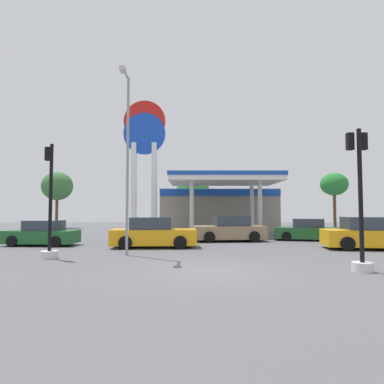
{
  "coord_description": "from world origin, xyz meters",
  "views": [
    {
      "loc": [
        -0.66,
        -11.06,
        1.96
      ],
      "look_at": [
        -0.74,
        13.15,
        3.3
      ],
      "focal_mm": 31.39,
      "sensor_mm": 36.0,
      "label": 1
    }
  ],
  "objects": [
    {
      "name": "car_2",
      "position": [
        -9.09,
        7.86,
        0.64
      ],
      "size": [
        4.02,
        2.0,
        1.4
      ],
      "color": "black",
      "rests_on": "ground"
    },
    {
      "name": "corner_streetlamp",
      "position": [
        -3.53,
        3.57,
        4.71
      ],
      "size": [
        0.24,
        1.48,
        7.96
      ],
      "color": "gray",
      "rests_on": "ground"
    },
    {
      "name": "tree_1",
      "position": [
        -0.57,
        26.95,
        4.16
      ],
      "size": [
        3.78,
        3.78,
        5.94
      ],
      "color": "brown",
      "rests_on": "ground"
    },
    {
      "name": "car_4",
      "position": [
        6.83,
        11.08,
        0.65
      ],
      "size": [
        4.26,
        2.56,
        1.43
      ],
      "color": "black",
      "rests_on": "ground"
    },
    {
      "name": "tree_2",
      "position": [
        16.17,
        28.47,
        5.03
      ],
      "size": [
        3.18,
        3.18,
        6.41
      ],
      "color": "brown",
      "rests_on": "ground"
    },
    {
      "name": "station_pole_sign",
      "position": [
        -4.59,
        16.31,
        6.88
      ],
      "size": [
        3.45,
        0.56,
        11.06
      ],
      "color": "white",
      "rests_on": "ground"
    },
    {
      "name": "ground_plane",
      "position": [
        0.0,
        0.0,
        0.0
      ],
      "size": [
        90.0,
        90.0,
        0.0
      ],
      "primitive_type": "plane",
      "color": "#56565B",
      "rests_on": "ground"
    },
    {
      "name": "gas_station",
      "position": [
        1.86,
        21.31,
        2.25
      ],
      "size": [
        10.83,
        12.69,
        4.8
      ],
      "color": "gray",
      "rests_on": "ground"
    },
    {
      "name": "car_3",
      "position": [
        -2.71,
        6.9,
        0.72
      ],
      "size": [
        4.57,
        2.24,
        1.6
      ],
      "color": "black",
      "rests_on": "ground"
    },
    {
      "name": "tree_0",
      "position": [
        -15.79,
        26.45,
        4.69
      ],
      "size": [
        3.41,
        3.41,
        6.31
      ],
      "color": "brown",
      "rests_on": "ground"
    },
    {
      "name": "car_1",
      "position": [
        1.72,
        10.51,
        0.74
      ],
      "size": [
        4.73,
        2.47,
        1.63
      ],
      "color": "black",
      "rests_on": "ground"
    },
    {
      "name": "traffic_signal_1",
      "position": [
        4.81,
        -0.15,
        1.84
      ],
      "size": [
        0.66,
        0.69,
        4.64
      ],
      "color": "silver",
      "rests_on": "ground"
    },
    {
      "name": "car_0",
      "position": [
        8.37,
        6.02,
        0.74
      ],
      "size": [
        4.78,
        2.55,
        1.63
      ],
      "color": "black",
      "rests_on": "ground"
    },
    {
      "name": "traffic_signal_0",
      "position": [
        -6.53,
        2.79,
        1.46
      ],
      "size": [
        0.69,
        0.7,
        4.73
      ],
      "color": "silver",
      "rests_on": "ground"
    }
  ]
}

